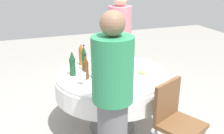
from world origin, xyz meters
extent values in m
plane|color=gray|center=(0.00, 0.00, 0.00)|extent=(10.00, 10.00, 0.00)
cylinder|color=white|center=(0.00, 0.00, 0.72)|extent=(1.32, 1.32, 0.04)
cylinder|color=white|center=(0.00, 0.00, 0.59)|extent=(1.35, 1.35, 0.22)
cylinder|color=slate|center=(0.00, 0.00, 0.24)|extent=(0.14, 0.14, 0.48)
cylinder|color=slate|center=(0.00, 0.00, 0.01)|extent=(0.56, 0.56, 0.03)
cylinder|color=#194728|center=(-0.19, -0.29, 0.85)|extent=(0.06, 0.06, 0.22)
cone|color=#194728|center=(-0.19, -0.29, 1.00)|extent=(0.05, 0.05, 0.09)
cylinder|color=black|center=(-0.19, -0.29, 1.05)|extent=(0.02, 0.02, 0.01)
cylinder|color=#8C5619|center=(-0.03, 0.06, 0.84)|extent=(0.06, 0.06, 0.21)
cone|color=#8C5619|center=(-0.03, 0.06, 0.98)|extent=(0.06, 0.06, 0.06)
cylinder|color=black|center=(-0.03, 0.06, 1.02)|extent=(0.03, 0.03, 0.01)
cylinder|color=#593314|center=(0.06, -0.33, 0.84)|extent=(0.07, 0.07, 0.20)
cone|color=#593314|center=(0.06, -0.33, 0.98)|extent=(0.06, 0.06, 0.08)
cylinder|color=black|center=(0.06, -0.33, 1.03)|extent=(0.03, 0.03, 0.01)
cylinder|color=#194728|center=(0.10, -0.23, 0.86)|extent=(0.07, 0.07, 0.24)
cone|color=#194728|center=(0.10, -0.23, 1.01)|extent=(0.06, 0.06, 0.06)
cylinder|color=gold|center=(0.10, -0.23, 1.04)|extent=(0.03, 0.03, 0.01)
cylinder|color=#194728|center=(-0.09, -0.45, 0.84)|extent=(0.07, 0.07, 0.20)
cone|color=#194728|center=(-0.09, -0.45, 0.98)|extent=(0.06, 0.06, 0.09)
cylinder|color=silver|center=(-0.09, -0.45, 1.04)|extent=(0.03, 0.03, 0.01)
cylinder|color=#593314|center=(0.45, -0.26, 0.86)|extent=(0.06, 0.06, 0.23)
cone|color=#593314|center=(0.45, -0.26, 1.00)|extent=(0.06, 0.06, 0.05)
cylinder|color=gold|center=(0.45, -0.26, 1.03)|extent=(0.03, 0.03, 0.01)
cylinder|color=#8C5619|center=(-0.39, -0.27, 0.85)|extent=(0.06, 0.06, 0.22)
cone|color=#8C5619|center=(-0.39, -0.27, 0.99)|extent=(0.05, 0.05, 0.06)
cylinder|color=silver|center=(-0.39, -0.27, 1.03)|extent=(0.02, 0.02, 0.01)
cylinder|color=white|center=(0.41, -0.07, 0.74)|extent=(0.06, 0.06, 0.00)
cylinder|color=white|center=(0.41, -0.07, 0.77)|extent=(0.01, 0.01, 0.06)
cylinder|color=white|center=(0.41, -0.07, 0.84)|extent=(0.07, 0.07, 0.06)
cylinder|color=white|center=(-0.02, -0.18, 0.74)|extent=(0.06, 0.06, 0.00)
cylinder|color=white|center=(-0.02, -0.18, 0.78)|extent=(0.01, 0.01, 0.08)
cylinder|color=white|center=(-0.02, -0.18, 0.85)|extent=(0.06, 0.06, 0.06)
cylinder|color=maroon|center=(-0.02, -0.18, 0.83)|extent=(0.05, 0.05, 0.03)
cylinder|color=white|center=(-0.16, -0.07, 0.74)|extent=(0.06, 0.06, 0.00)
cylinder|color=white|center=(-0.16, -0.07, 0.78)|extent=(0.01, 0.01, 0.07)
cylinder|color=white|center=(-0.16, -0.07, 0.85)|extent=(0.06, 0.06, 0.07)
cylinder|color=white|center=(0.21, -0.41, 0.74)|extent=(0.06, 0.06, 0.00)
cylinder|color=white|center=(0.21, -0.41, 0.78)|extent=(0.01, 0.01, 0.07)
cylinder|color=white|center=(0.21, -0.41, 0.85)|extent=(0.08, 0.08, 0.06)
cylinder|color=gold|center=(0.21, -0.41, 0.83)|extent=(0.06, 0.06, 0.02)
cylinder|color=white|center=(0.17, 0.31, 0.75)|extent=(0.24, 0.24, 0.02)
ellipsoid|color=#8C9E59|center=(0.17, 0.31, 0.77)|extent=(0.11, 0.10, 0.02)
cylinder|color=white|center=(0.20, -0.03, 0.75)|extent=(0.25, 0.25, 0.02)
cylinder|color=white|center=(-0.33, 0.12, 0.75)|extent=(0.26, 0.26, 0.02)
ellipsoid|color=tan|center=(-0.33, 0.12, 0.77)|extent=(0.12, 0.10, 0.02)
cube|color=white|center=(-0.47, -0.13, 0.75)|extent=(0.18, 0.18, 0.02)
cylinder|color=#2D8C59|center=(0.90, -0.32, 1.15)|extent=(0.34, 0.34, 0.54)
sphere|color=#8C664C|center=(0.90, -0.32, 1.52)|extent=(0.20, 0.20, 0.20)
cylinder|color=#4C3F33|center=(-0.86, 0.44, 0.40)|extent=(0.26, 0.26, 0.80)
cylinder|color=#D8727F|center=(-0.86, 0.44, 1.10)|extent=(0.34, 0.34, 0.59)
cube|color=brown|center=(0.87, 0.41, 0.45)|extent=(0.53, 0.53, 0.04)
cube|color=brown|center=(0.70, 0.33, 0.66)|extent=(0.21, 0.38, 0.42)
cylinder|color=gray|center=(0.64, 0.49, 0.21)|extent=(0.03, 0.03, 0.43)
camera|label=1|loc=(2.76, -0.99, 1.92)|focal=42.84mm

